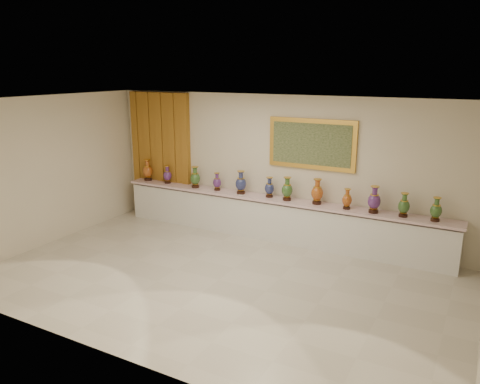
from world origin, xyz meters
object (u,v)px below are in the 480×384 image
Objects in this scene: counter at (274,219)px; vase_0 at (148,171)px; vase_2 at (195,178)px; vase_1 at (167,175)px.

vase_0 reaches higher than counter.
vase_0 is at bearing 177.84° from vase_2.
vase_2 is (-1.93, -0.04, 0.68)m from counter.
counter is at bearing 1.30° from vase_2.
vase_2 is at bearing -2.16° from vase_0.
vase_0 is (-3.33, 0.01, 0.69)m from counter.
counter is 2.81m from vase_1.
counter is 15.00× the size of vase_2.
vase_1 is (0.59, -0.01, -0.04)m from vase_0.
vase_0 is 1.05× the size of vase_2.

